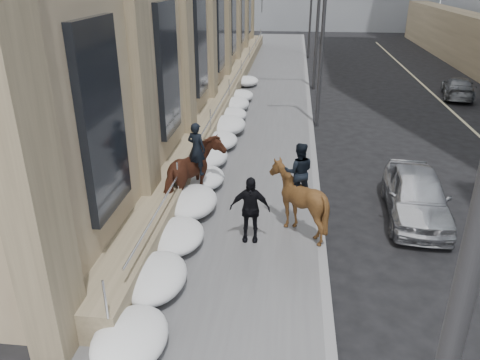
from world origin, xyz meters
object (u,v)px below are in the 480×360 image
(mounted_horse_right, at_px, (298,196))
(car_grey, at_px, (458,88))
(car_silver, at_px, (416,195))
(pedestrian, at_px, (250,209))
(mounted_horse_left, at_px, (194,172))

(mounted_horse_right, distance_m, car_grey, 20.04)
(car_silver, xyz_separation_m, car_grey, (6.09, 16.02, -0.14))
(pedestrian, bearing_deg, mounted_horse_right, 25.65)
(mounted_horse_left, height_order, car_grey, mounted_horse_left)
(mounted_horse_right, bearing_deg, car_silver, -161.48)
(car_grey, bearing_deg, mounted_horse_right, 72.99)
(pedestrian, xyz_separation_m, car_grey, (11.10, 18.15, -0.47))
(mounted_horse_left, height_order, pedestrian, mounted_horse_left)
(car_silver, bearing_deg, mounted_horse_right, -154.09)
(car_grey, bearing_deg, pedestrian, 70.79)
(mounted_horse_right, xyz_separation_m, pedestrian, (-1.31, -0.67, -0.16))
(mounted_horse_left, xyz_separation_m, pedestrian, (2.01, -2.12, -0.14))
(mounted_horse_right, distance_m, car_silver, 4.00)
(mounted_horse_left, distance_m, pedestrian, 2.92)
(mounted_horse_right, bearing_deg, car_grey, -122.25)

